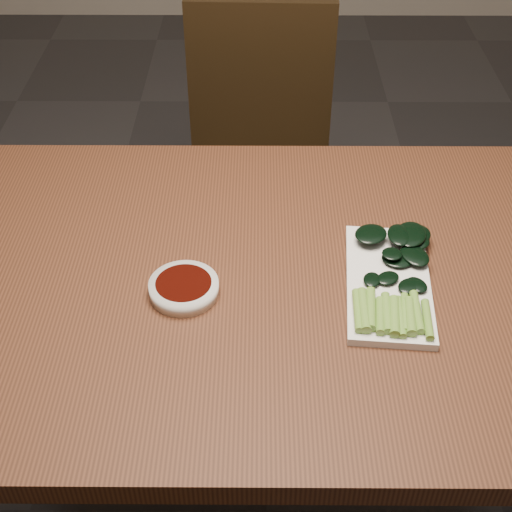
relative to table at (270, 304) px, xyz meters
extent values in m
plane|color=#2B2929|center=(0.00, 0.00, -0.68)|extent=(6.00, 6.00, 0.00)
cube|color=#4C2715|center=(0.00, 0.00, 0.05)|extent=(1.40, 0.80, 0.04)
cylinder|color=#4C2715|center=(-0.64, 0.34, -0.32)|extent=(0.05, 0.05, 0.71)
cube|color=black|center=(-0.02, 0.67, -0.25)|extent=(0.40, 0.40, 0.04)
cylinder|color=black|center=(-0.19, 0.52, -0.47)|extent=(0.04, 0.04, 0.41)
cylinder|color=black|center=(0.13, 0.50, -0.47)|extent=(0.04, 0.04, 0.41)
cylinder|color=black|center=(-0.18, 0.84, -0.47)|extent=(0.04, 0.04, 0.41)
cylinder|color=black|center=(0.14, 0.83, -0.47)|extent=(0.04, 0.04, 0.41)
cube|color=black|center=(-0.02, 0.84, -0.01)|extent=(0.38, 0.04, 0.44)
cylinder|color=white|center=(-0.14, -0.05, 0.08)|extent=(0.11, 0.11, 0.02)
cylinder|color=#320904|center=(-0.14, -0.05, 0.09)|extent=(0.09, 0.09, 0.00)
cube|color=white|center=(0.19, -0.03, 0.08)|extent=(0.16, 0.28, 0.01)
cylinder|color=#72A238|center=(0.13, -0.11, 0.09)|extent=(0.02, 0.09, 0.01)
cylinder|color=#72A238|center=(0.14, -0.11, 0.09)|extent=(0.02, 0.09, 0.02)
cylinder|color=#72A238|center=(0.15, -0.11, 0.09)|extent=(0.02, 0.09, 0.02)
cylinder|color=#72A238|center=(0.16, -0.12, 0.09)|extent=(0.02, 0.07, 0.01)
cylinder|color=#72A238|center=(0.18, -0.11, 0.09)|extent=(0.02, 0.08, 0.01)
cylinder|color=#72A238|center=(0.19, -0.12, 0.09)|extent=(0.03, 0.08, 0.02)
cylinder|color=#72A238|center=(0.19, -0.12, 0.09)|extent=(0.02, 0.08, 0.01)
cylinder|color=#72A238|center=(0.20, -0.11, 0.09)|extent=(0.02, 0.08, 0.01)
cylinder|color=#72A238|center=(0.21, -0.12, 0.09)|extent=(0.02, 0.07, 0.02)
cylinder|color=#72A238|center=(0.22, -0.11, 0.09)|extent=(0.02, 0.09, 0.01)
cylinder|color=#72A238|center=(0.24, -0.13, 0.09)|extent=(0.02, 0.08, 0.01)
ellipsoid|color=black|center=(0.26, 0.07, 0.09)|extent=(0.05, 0.06, 0.01)
ellipsoid|color=black|center=(0.25, 0.08, 0.09)|extent=(0.08, 0.08, 0.01)
ellipsoid|color=black|center=(0.24, 0.07, 0.10)|extent=(0.07, 0.08, 0.01)
ellipsoid|color=black|center=(0.20, 0.01, 0.10)|extent=(0.05, 0.05, 0.01)
ellipsoid|color=black|center=(0.17, 0.07, 0.10)|extent=(0.08, 0.08, 0.01)
ellipsoid|color=black|center=(0.24, 0.02, 0.09)|extent=(0.05, 0.05, 0.01)
ellipsoid|color=black|center=(0.21, 0.01, 0.09)|extent=(0.06, 0.06, 0.01)
ellipsoid|color=black|center=(0.25, 0.06, 0.09)|extent=(0.05, 0.05, 0.01)
ellipsoid|color=black|center=(0.17, 0.08, 0.10)|extent=(0.05, 0.04, 0.01)
ellipsoid|color=black|center=(0.22, 0.06, 0.10)|extent=(0.04, 0.06, 0.01)
ellipsoid|color=black|center=(0.24, 0.02, 0.10)|extent=(0.06, 0.07, 0.01)
ellipsoid|color=black|center=(0.17, 0.08, 0.09)|extent=(0.03, 0.04, 0.01)
ellipsoid|color=black|center=(0.23, -0.05, 0.09)|extent=(0.04, 0.05, 0.01)
ellipsoid|color=black|center=(0.22, -0.05, 0.09)|extent=(0.05, 0.05, 0.01)
ellipsoid|color=black|center=(0.19, -0.03, 0.09)|extent=(0.05, 0.05, 0.01)
ellipsoid|color=black|center=(0.16, -0.04, 0.09)|extent=(0.04, 0.04, 0.01)
camera|label=1|loc=(-0.02, -0.89, 0.86)|focal=50.00mm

